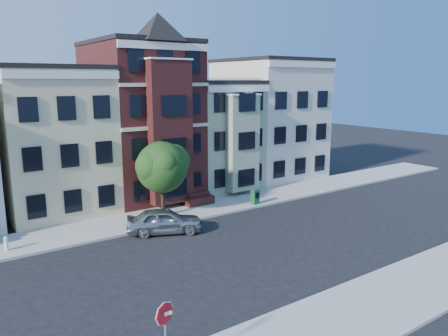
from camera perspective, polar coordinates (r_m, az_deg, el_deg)
ground at (r=25.07m, az=3.76°, el=-10.43°), size 120.00×120.00×0.00m
far_sidewalk at (r=31.32m, az=-5.47°, el=-5.80°), size 60.00×4.00×0.15m
near_sidewalk at (r=20.04m, az=18.85°, el=-16.71°), size 60.00×4.00×0.15m
house_yellow at (r=33.76m, az=-21.64°, el=3.26°), size 7.00×9.00×10.00m
house_brown at (r=35.89m, az=-10.81°, el=5.91°), size 7.00×9.00×12.00m
house_green at (r=39.15m, az=-2.01°, el=4.34°), size 6.00×9.00×9.00m
house_cream at (r=43.23m, az=5.83°, el=6.29°), size 8.00×9.00×11.00m
street_tree at (r=29.65m, az=-8.11°, el=-0.34°), size 6.72×6.72×6.37m
parked_car at (r=27.39m, az=-7.79°, el=-6.84°), size 4.97×3.58×1.57m
newspaper_box at (r=32.89m, az=4.09°, el=-3.77°), size 0.53×0.48×1.14m
fire_hydrant at (r=26.99m, az=-26.56°, el=-8.98°), size 0.28×0.28×0.64m
stop_sign at (r=14.63m, az=-7.70°, el=-20.71°), size 0.78×0.17×2.83m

